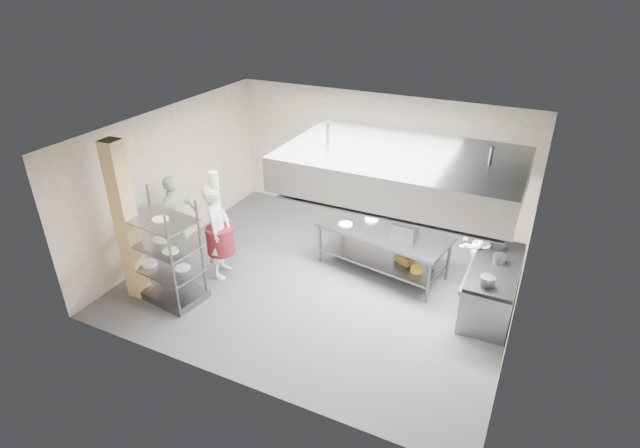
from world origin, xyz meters
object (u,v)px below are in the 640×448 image
at_px(island, 382,251).
at_px(stockpot, 499,259).
at_px(chef_head, 218,231).
at_px(chef_plating, 177,219).
at_px(griddle, 405,229).
at_px(cooking_range, 492,288).
at_px(pass_rack, 163,250).
at_px(chef_line, 475,243).

height_order(island, stockpot, stockpot).
xyz_separation_m(chef_head, chef_plating, (-1.10, 0.11, -0.03)).
distance_m(griddle, stockpot, 1.79).
bearing_deg(chef_plating, cooking_range, 102.40).
distance_m(island, pass_rack, 4.15).
height_order(chef_head, chef_plating, chef_head).
distance_m(pass_rack, cooking_range, 5.88).
height_order(pass_rack, chef_head, pass_rack).
xyz_separation_m(chef_plating, griddle, (4.32, 1.43, 0.09)).
relative_size(cooking_range, chef_line, 1.13).
distance_m(chef_line, chef_plating, 5.85).
relative_size(chef_head, griddle, 4.17).
xyz_separation_m(island, griddle, (0.40, 0.06, 0.57)).
bearing_deg(island, chef_head, -142.66).
bearing_deg(island, pass_rack, -132.79).
distance_m(cooking_range, stockpot, 0.56).
bearing_deg(chef_line, chef_head, -44.68).
height_order(chef_plating, stockpot, chef_plating).
height_order(island, chef_line, chef_line).
xyz_separation_m(cooking_range, chef_line, (-0.48, 0.63, 0.46)).
height_order(island, chef_plating, chef_plating).
relative_size(chef_head, stockpot, 8.67).
distance_m(cooking_range, griddle, 1.89).
distance_m(chef_plating, stockpot, 6.21).
relative_size(island, griddle, 5.54).
relative_size(pass_rack, cooking_range, 0.99).
relative_size(pass_rack, griddle, 4.29).
xyz_separation_m(chef_line, chef_plating, (-5.60, -1.70, 0.05)).
height_order(chef_head, stockpot, chef_head).
distance_m(chef_head, stockpot, 5.15).
relative_size(island, pass_rack, 1.29).
distance_m(chef_plating, griddle, 4.56).
relative_size(griddle, stockpot, 2.08).
bearing_deg(island, stockpot, 3.89).
distance_m(pass_rack, chef_line, 5.69).
bearing_deg(cooking_range, stockpot, 79.15).
relative_size(chef_head, chef_line, 1.09).
bearing_deg(chef_line, cooking_range, 60.99).
xyz_separation_m(island, chef_head, (-2.82, -1.48, 0.51)).
bearing_deg(chef_head, stockpot, -95.71).
relative_size(pass_rack, chef_line, 1.12).
height_order(cooking_range, chef_line, chef_line).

